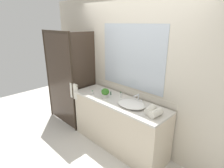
# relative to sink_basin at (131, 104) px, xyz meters

# --- Properties ---
(ground_plane) EXTENTS (8.00, 8.00, 0.00)m
(ground_plane) POSITION_rel_sink_basin_xyz_m (-0.30, 0.02, -0.94)
(ground_plane) COLOR silver
(wall_back_with_mirror) EXTENTS (4.40, 0.06, 2.60)m
(wall_back_with_mirror) POSITION_rel_sink_basin_xyz_m (-0.30, 0.37, 0.37)
(wall_back_with_mirror) COLOR beige
(wall_back_with_mirror) RESTS_ON ground_plane
(vanity_cabinet) EXTENTS (1.80, 0.58, 0.90)m
(vanity_cabinet) POSITION_rel_sink_basin_xyz_m (-0.30, 0.03, -0.49)
(vanity_cabinet) COLOR beige
(vanity_cabinet) RESTS_ON ground_plane
(shower_enclosure) EXTENTS (1.20, 0.59, 2.00)m
(shower_enclosure) POSITION_rel_sink_basin_xyz_m (-1.58, -0.16, 0.09)
(shower_enclosure) COLOR #2D2319
(shower_enclosure) RESTS_ON ground_plane
(sink_basin) EXTENTS (0.47, 0.35, 0.07)m
(sink_basin) POSITION_rel_sink_basin_xyz_m (0.00, 0.00, 0.00)
(sink_basin) COLOR white
(sink_basin) RESTS_ON vanity_cabinet
(faucet) EXTENTS (0.17, 0.15, 0.15)m
(faucet) POSITION_rel_sink_basin_xyz_m (0.00, 0.17, 0.02)
(faucet) COLOR silver
(faucet) RESTS_ON vanity_cabinet
(potted_plant) EXTENTS (0.14, 0.14, 0.17)m
(potted_plant) POSITION_rel_sink_basin_xyz_m (-0.53, -0.06, 0.06)
(potted_plant) COLOR beige
(potted_plant) RESTS_ON vanity_cabinet
(soap_dish) EXTENTS (0.10, 0.07, 0.04)m
(soap_dish) POSITION_rel_sink_basin_xyz_m (-0.84, 0.13, -0.02)
(soap_dish) COLOR silver
(soap_dish) RESTS_ON vanity_cabinet
(amenity_bottle_lotion) EXTENTS (0.02, 0.02, 0.07)m
(amenity_bottle_lotion) POSITION_rel_sink_basin_xyz_m (-0.56, 0.10, -0.00)
(amenity_bottle_lotion) COLOR #4C7056
(amenity_bottle_lotion) RESTS_ON vanity_cabinet
(amenity_bottle_conditioner) EXTENTS (0.03, 0.03, 0.10)m
(amenity_bottle_conditioner) POSITION_rel_sink_basin_xyz_m (-0.36, 0.14, 0.01)
(amenity_bottle_conditioner) COLOR white
(amenity_bottle_conditioner) RESTS_ON vanity_cabinet
(amenity_bottle_body_wash) EXTENTS (0.02, 0.02, 0.07)m
(amenity_bottle_body_wash) POSITION_rel_sink_basin_xyz_m (-0.81, -0.12, -0.00)
(amenity_bottle_body_wash) COLOR white
(amenity_bottle_body_wash) RESTS_ON vanity_cabinet
(rolled_towel_near_edge) EXTENTS (0.12, 0.22, 0.11)m
(rolled_towel_near_edge) POSITION_rel_sink_basin_xyz_m (0.46, -0.02, 0.02)
(rolled_towel_near_edge) COLOR silver
(rolled_towel_near_edge) RESTS_ON vanity_cabinet
(rolled_towel_middle) EXTENTS (0.14, 0.21, 0.11)m
(rolled_towel_middle) POSITION_rel_sink_basin_xyz_m (0.35, 0.00, 0.02)
(rolled_towel_middle) COLOR silver
(rolled_towel_middle) RESTS_ON vanity_cabinet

